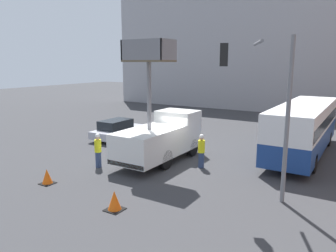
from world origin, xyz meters
name	(u,v)px	position (x,y,z in m)	size (l,w,h in m)	color
ground_plane	(168,163)	(0.00, 0.00, 0.00)	(120.00, 120.00, 0.00)	#38383A
building_backdrop_far	(286,47)	(0.00, 27.61, 7.59)	(44.00, 10.00, 15.18)	#9E9EA3
utility_truck	(161,135)	(-0.63, 0.17, 1.56)	(2.60, 6.28, 6.92)	silver
city_bus	(304,125)	(6.23, 5.98, 1.89)	(2.60, 10.81, 3.22)	navy
traffic_light_pole	(267,95)	(6.07, -2.37, 4.49)	(2.69, 2.44, 6.80)	slate
road_worker_near_truck	(98,150)	(-2.92, -2.69, 0.97)	(0.38, 0.38, 1.92)	navy
road_worker_directing	(201,151)	(1.96, 0.28, 0.96)	(0.38, 0.38, 1.90)	navy
traffic_cone_near_truck	(47,177)	(-3.23, -5.87, 0.34)	(0.64, 0.64, 0.73)	black
traffic_cone_mid_road	(114,201)	(1.43, -6.34, 0.38)	(0.69, 0.69, 0.79)	black
parked_car_curbside	(117,129)	(-6.64, 3.23, 0.74)	(1.76, 4.50, 1.48)	#A8A8B2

